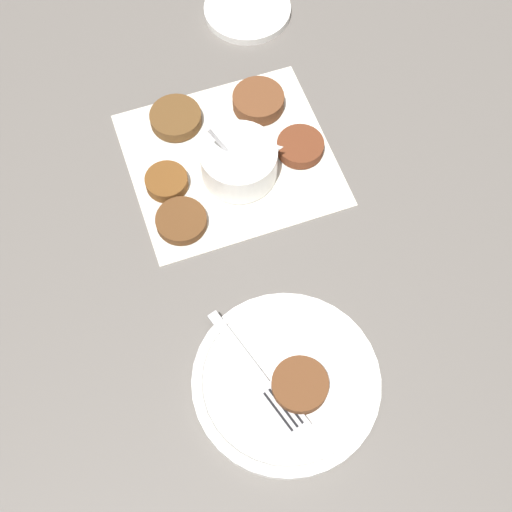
# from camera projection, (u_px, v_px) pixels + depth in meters

# --- Properties ---
(ground_plane) EXTENTS (4.00, 4.00, 0.00)m
(ground_plane) POSITION_uv_depth(u_px,v_px,m) (255.00, 171.00, 0.95)
(ground_plane) COLOR #605B56
(napkin) EXTENTS (0.30, 0.28, 0.00)m
(napkin) POSITION_uv_depth(u_px,v_px,m) (230.00, 159.00, 0.96)
(napkin) COLOR silver
(napkin) RESTS_ON ground_plane
(sauce_bowl) EXTENTS (0.11, 0.10, 0.10)m
(sauce_bowl) POSITION_uv_depth(u_px,v_px,m) (239.00, 160.00, 0.93)
(sauce_bowl) COLOR white
(sauce_bowl) RESTS_ON napkin
(fritter_0) EXTENTS (0.07, 0.07, 0.02)m
(fritter_0) POSITION_uv_depth(u_px,v_px,m) (176.00, 118.00, 0.98)
(fritter_0) COLOR brown
(fritter_0) RESTS_ON napkin
(fritter_1) EXTENTS (0.06, 0.06, 0.02)m
(fritter_1) POSITION_uv_depth(u_px,v_px,m) (166.00, 179.00, 0.93)
(fritter_1) COLOR brown
(fritter_1) RESTS_ON napkin
(fritter_2) EXTENTS (0.07, 0.07, 0.02)m
(fritter_2) POSITION_uv_depth(u_px,v_px,m) (258.00, 101.00, 0.99)
(fritter_2) COLOR brown
(fritter_2) RESTS_ON napkin
(fritter_3) EXTENTS (0.06, 0.06, 0.02)m
(fritter_3) POSITION_uv_depth(u_px,v_px,m) (300.00, 147.00, 0.96)
(fritter_3) COLOR brown
(fritter_3) RESTS_ON napkin
(fritter_4) EXTENTS (0.07, 0.07, 0.01)m
(fritter_4) POSITION_uv_depth(u_px,v_px,m) (181.00, 221.00, 0.91)
(fritter_4) COLOR brown
(fritter_4) RESTS_ON napkin
(serving_plate) EXTENTS (0.22, 0.22, 0.02)m
(serving_plate) POSITION_uv_depth(u_px,v_px,m) (286.00, 381.00, 0.82)
(serving_plate) COLOR white
(serving_plate) RESTS_ON ground_plane
(fritter_on_plate) EXTENTS (0.06, 0.06, 0.02)m
(fritter_on_plate) POSITION_uv_depth(u_px,v_px,m) (300.00, 385.00, 0.80)
(fritter_on_plate) COLOR brown
(fritter_on_plate) RESTS_ON serving_plate
(fork) EXTENTS (0.09, 0.17, 0.00)m
(fork) POSITION_uv_depth(u_px,v_px,m) (265.00, 384.00, 0.80)
(fork) COLOR silver
(fork) RESTS_ON serving_plate
(extra_saucer) EXTENTS (0.13, 0.13, 0.01)m
(extra_saucer) POSITION_uv_depth(u_px,v_px,m) (247.00, 10.00, 1.07)
(extra_saucer) COLOR white
(extra_saucer) RESTS_ON ground_plane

